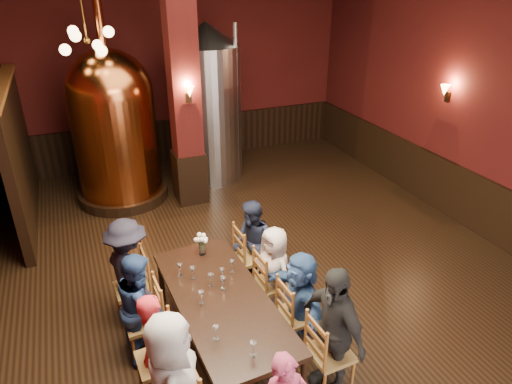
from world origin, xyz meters
name	(u,v)px	position (x,y,z in m)	size (l,w,h in m)	color
room	(261,131)	(0.00, 0.00, 2.25)	(10.00, 10.02, 4.50)	black
wainscot_right	(466,198)	(3.96, 0.00, 0.50)	(0.08, 9.90, 1.00)	black
wainscot_back	(178,139)	(0.00, 4.96, 0.50)	(7.90, 0.08, 1.00)	black
column	(184,87)	(-0.30, 2.80, 2.25)	(0.58, 0.58, 4.50)	#47120F
partition	(19,157)	(-3.20, 3.20, 1.20)	(0.22, 3.50, 2.40)	black
pendant_cluster	(87,41)	(-1.80, 2.90, 3.10)	(0.90, 0.90, 1.70)	#A57226
sconce_wall	(449,92)	(3.90, 0.80, 2.20)	(0.20, 0.20, 0.36)	black
sconce_column	(188,93)	(-0.30, 2.50, 2.20)	(0.20, 0.20, 0.36)	black
dining_table	(221,302)	(-1.00, -1.19, 0.69)	(1.10, 2.44, 0.75)	black
chair_1	(158,360)	(-1.84, -1.56, 0.46)	(0.46, 0.46, 0.92)	#925725
person_1	(156,346)	(-1.84, -1.56, 0.66)	(0.48, 0.31, 1.31)	red
chair_2	(144,321)	(-1.86, -0.90, 0.46)	(0.46, 0.46, 0.92)	#925725
person_2	(142,305)	(-1.86, -0.90, 0.69)	(0.67, 0.33, 1.37)	navy
chair_3	(132,288)	(-1.89, -0.23, 0.46)	(0.46, 0.46, 0.92)	#925725
person_3	(130,271)	(-1.89, -0.23, 0.72)	(0.93, 0.54, 1.45)	black
chair_4	(330,352)	(-0.11, -2.15, 0.46)	(0.46, 0.46, 0.92)	#925725
person_4	(332,330)	(-0.11, -2.15, 0.77)	(0.91, 0.38, 1.55)	black
chair_5	(299,314)	(-0.14, -1.48, 0.46)	(0.46, 0.46, 0.92)	#925725
person_5	(300,301)	(-0.14, -1.48, 0.65)	(1.20, 0.38, 1.30)	#2D4F88
chair_6	(274,282)	(-0.16, -0.83, 0.46)	(0.46, 0.46, 0.92)	#925725
person_6	(274,272)	(-0.16, -0.83, 0.63)	(0.62, 0.40, 1.27)	beige
chair_7	(252,256)	(-0.19, -0.16, 0.46)	(0.46, 0.46, 0.92)	#925725
person_7	(252,244)	(-0.19, -0.16, 0.65)	(0.64, 0.31, 1.31)	#1B2036
copper_kettle	(114,126)	(-1.52, 3.40, 1.50)	(1.98, 1.98, 4.11)	black
steel_vessel	(209,104)	(0.42, 3.71, 1.62)	(1.62, 1.62, 3.24)	#B2B2B7
rose_vase	(202,241)	(-0.94, -0.25, 0.95)	(0.18, 0.18, 0.31)	white
wine_glass_0	(201,298)	(-1.24, -1.21, 0.83)	(0.07, 0.07, 0.17)	white
wine_glass_1	(223,283)	(-0.93, -1.05, 0.83)	(0.07, 0.07, 0.17)	white
wine_glass_2	(193,273)	(-1.20, -0.73, 0.83)	(0.07, 0.07, 0.17)	white
wine_glass_3	(211,280)	(-1.04, -0.94, 0.83)	(0.07, 0.07, 0.17)	white
wine_glass_4	(232,266)	(-0.72, -0.78, 0.83)	(0.07, 0.07, 0.17)	white
wine_glass_5	(216,333)	(-1.26, -1.79, 0.83)	(0.07, 0.07, 0.17)	white
wine_glass_6	(222,275)	(-0.89, -0.89, 0.83)	(0.07, 0.07, 0.17)	white
wine_glass_7	(253,349)	(-0.99, -2.14, 0.83)	(0.07, 0.07, 0.17)	white
wine_glass_8	(180,270)	(-1.33, -0.60, 0.83)	(0.07, 0.07, 0.17)	white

